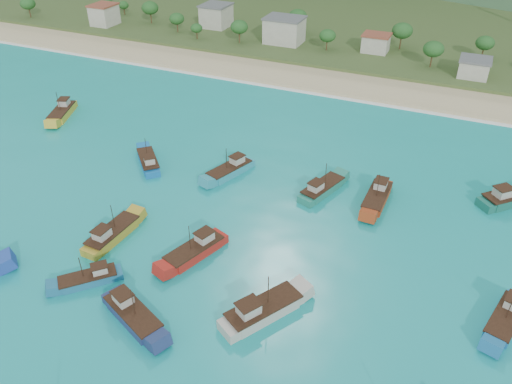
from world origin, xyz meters
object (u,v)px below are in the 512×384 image
at_px(boat_17, 377,198).
at_px(boat_24, 133,315).
at_px(boat_28, 230,171).
at_px(boat_18, 195,251).
at_px(boat_21, 62,113).
at_px(boat_13, 262,311).
at_px(boat_20, 149,162).
at_px(boat_19, 322,189).
at_px(boat_1, 506,319).
at_px(boat_8, 510,198).
at_px(boat_12, 112,235).
at_px(boat_4, 90,279).

relative_size(boat_17, boat_24, 0.99).
bearing_deg(boat_24, boat_28, -149.93).
xyz_separation_m(boat_18, boat_21, (-52.21, 30.29, 0.05)).
xyz_separation_m(boat_13, boat_24, (-15.00, -7.20, -0.11)).
bearing_deg(boat_20, boat_24, -102.75).
relative_size(boat_18, boat_19, 1.03).
relative_size(boat_17, boat_28, 1.00).
height_order(boat_1, boat_13, boat_13).
height_order(boat_20, boat_24, boat_24).
xyz_separation_m(boat_8, boat_19, (-30.54, -10.18, -0.14)).
relative_size(boat_1, boat_21, 0.91).
height_order(boat_17, boat_24, boat_17).
bearing_deg(boat_28, boat_12, 90.93).
distance_m(boat_12, boat_18, 13.90).
bearing_deg(boat_21, boat_24, 117.00).
xyz_separation_m(boat_4, boat_17, (32.40, 35.90, 0.22)).
bearing_deg(boat_17, boat_1, 137.03).
xyz_separation_m(boat_8, boat_13, (-28.89, -40.84, -0.01)).
bearing_deg(boat_8, boat_20, -121.56).
bearing_deg(boat_28, boat_4, 100.77).
relative_size(boat_8, boat_20, 1.17).
height_order(boat_4, boat_19, boat_19).
distance_m(boat_1, boat_21, 98.35).
height_order(boat_1, boat_8, boat_8).
height_order(boat_4, boat_20, boat_20).
xyz_separation_m(boat_4, boat_12, (-3.10, 9.21, 0.20)).
relative_size(boat_18, boat_28, 1.02).
relative_size(boat_13, boat_24, 1.07).
bearing_deg(boat_17, boat_20, 8.56).
distance_m(boat_12, boat_19, 36.40).
bearing_deg(boat_8, boat_21, -132.08).
distance_m(boat_12, boat_13, 28.10).
bearing_deg(boat_20, boat_17, -36.60).
xyz_separation_m(boat_1, boat_24, (-43.82, -18.58, 0.06)).
bearing_deg(boat_1, boat_8, -74.28).
relative_size(boat_19, boat_28, 1.00).
relative_size(boat_13, boat_18, 1.05).
xyz_separation_m(boat_4, boat_20, (-10.71, 30.47, 0.12)).
relative_size(boat_8, boat_13, 0.92).
distance_m(boat_19, boat_28, 17.72).
relative_size(boat_4, boat_8, 0.75).
height_order(boat_12, boat_28, boat_12).
distance_m(boat_1, boat_13, 30.98).
distance_m(boat_18, boat_19, 26.63).
distance_m(boat_1, boat_17, 29.30).
xyz_separation_m(boat_21, boat_28, (46.70, -7.41, -0.07)).
distance_m(boat_17, boat_28, 27.29).
height_order(boat_4, boat_17, boat_17).
distance_m(boat_21, boat_24, 67.71).
bearing_deg(boat_19, boat_24, -91.01).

